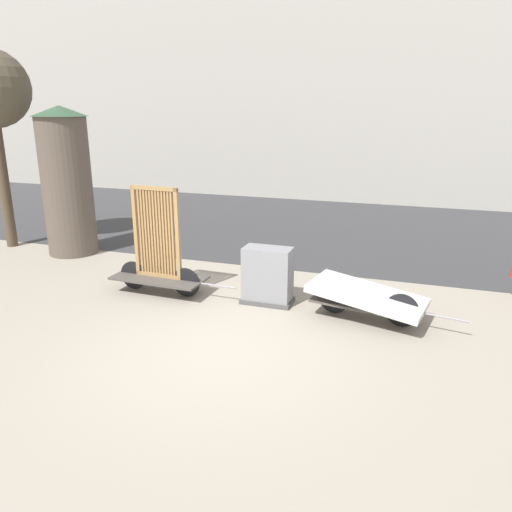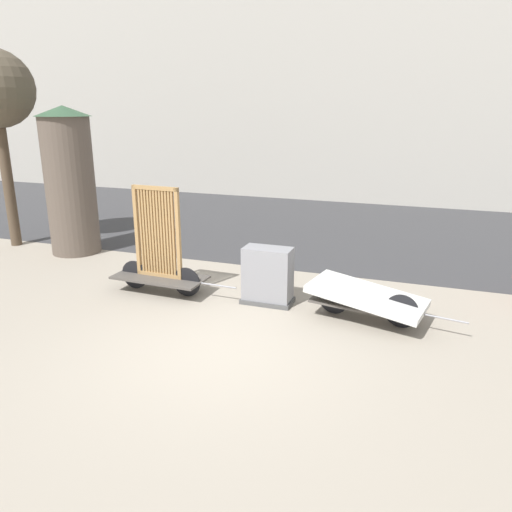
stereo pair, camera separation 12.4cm
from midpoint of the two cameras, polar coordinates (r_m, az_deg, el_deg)
ground_plane at (r=7.44m, az=-4.31°, el=-10.65°), size 60.00×60.00×0.00m
road_strip at (r=14.76m, az=8.41°, el=3.23°), size 56.00×8.32×0.01m
building_facade at (r=20.57m, az=12.87°, el=22.98°), size 48.00×4.00×11.54m
bike_cart_with_bedframe at (r=9.53m, az=-10.65°, el=-0.23°), size 2.48×0.86×2.04m
bike_cart_with_mattress at (r=8.45m, az=12.99°, el=-4.68°), size 2.57×1.30×0.60m
utility_cabinet at (r=8.93m, az=1.74°, el=-2.51°), size 0.92×0.50×1.03m
advertising_column at (r=12.59m, az=-20.24°, el=8.12°), size 1.28×1.28×3.43m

